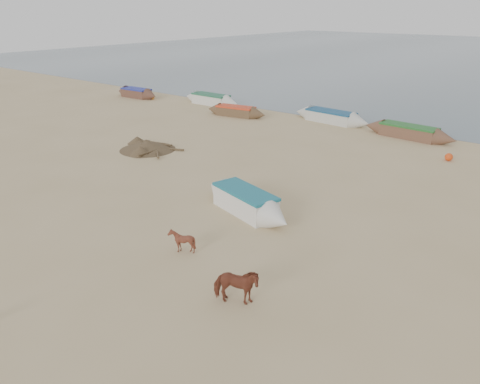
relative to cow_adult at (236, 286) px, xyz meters
name	(u,v)px	position (x,y,z in m)	size (l,w,h in m)	color
ground	(171,249)	(-3.93, 1.07, -0.60)	(140.00, 140.00, 0.00)	tan
cow_adult	(236,286)	(0.00, 0.00, 0.00)	(0.64, 1.41, 1.19)	brown
calf_front	(182,241)	(-3.50, 1.22, -0.16)	(0.70, 0.79, 0.87)	brown
near_canoe	(245,201)	(-3.87, 5.36, -0.09)	(5.38, 1.22, 1.01)	white
debris_pile	(147,146)	(-14.31, 8.94, -0.35)	(3.42, 3.42, 0.49)	brown
waterline_canoes	(380,128)	(-4.72, 21.33, -0.16)	(54.89, 4.87, 0.93)	brown
beach_clutter	(452,144)	(0.17, 20.84, -0.30)	(47.09, 5.97, 0.64)	#337141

